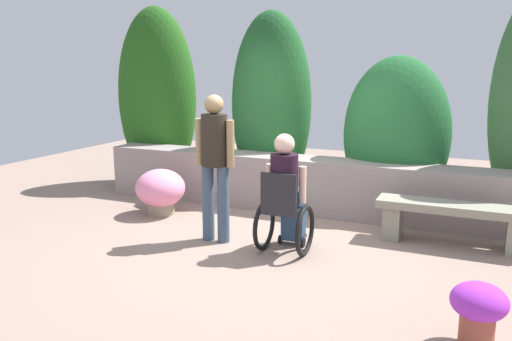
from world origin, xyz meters
The scene contains 8 objects.
ground_plane centered at (0.00, 0.00, 0.00)m, with size 13.57×13.57×0.00m, color gray.
stone_retaining_wall centered at (0.00, 1.47, 0.38)m, with size 6.22×0.55×0.76m, color gray.
hedge_backdrop centered at (-0.09, 2.09, 1.40)m, with size 7.10×1.13×3.12m.
stone_bench centered at (2.00, 0.78, 0.33)m, with size 1.69×0.39×0.50m.
person_in_wheelchair centered at (0.32, -0.18, 0.62)m, with size 0.53×0.66×1.33m.
person_standing_companion centered at (-0.55, -0.17, 0.99)m, with size 0.49×0.30×1.72m.
flower_pot_purple_near centered at (-1.77, 0.50, 0.34)m, with size 0.68×0.68×0.63m.
flower_pot_terracotta_by_wall centered at (2.33, -1.47, 0.30)m, with size 0.41×0.41×0.49m.
Camera 1 is at (2.27, -5.39, 2.06)m, focal length 36.80 mm.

